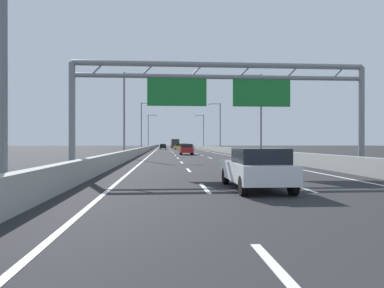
{
  "coord_description": "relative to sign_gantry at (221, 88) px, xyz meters",
  "views": [
    {
      "loc": [
        -3.29,
        -0.93,
        1.67
      ],
      "look_at": [
        1.45,
        61.68,
        1.49
      ],
      "focal_mm": 34.43,
      "sensor_mm": 36.0,
      "label": 1
    }
  ],
  "objects": [
    {
      "name": "streetlamp_left_far",
      "position": [
        -7.45,
        50.52,
        0.55
      ],
      "size": [
        2.58,
        0.28,
        9.5
      ],
      "color": "slate",
      "rests_on": "ground_plane"
    },
    {
      "name": "lane_dash_right_1",
      "position": [
        1.82,
        -7.69,
        -4.84
      ],
      "size": [
        0.16,
        3.0,
        0.01
      ],
      "primitive_type": "cube",
      "color": "white",
      "rests_on": "ground_plane"
    },
    {
      "name": "lane_dash_left_15",
      "position": [
        -1.78,
        118.31,
        -4.84
      ],
      "size": [
        0.16,
        3.0,
        0.01
      ],
      "primitive_type": "cube",
      "color": "white",
      "rests_on": "ground_plane"
    },
    {
      "name": "lane_dash_right_5",
      "position": [
        1.82,
        28.31,
        -4.84
      ],
      "size": [
        0.16,
        3.0,
        0.01
      ],
      "primitive_type": "cube",
      "color": "white",
      "rests_on": "ground_plane"
    },
    {
      "name": "lane_dash_right_10",
      "position": [
        1.82,
        73.31,
        -4.84
      ],
      "size": [
        0.16,
        3.0,
        0.01
      ],
      "primitive_type": "cube",
      "color": "white",
      "rests_on": "ground_plane"
    },
    {
      "name": "lane_dash_left_1",
      "position": [
        -1.78,
        -7.69,
        -4.84
      ],
      "size": [
        0.16,
        3.0,
        0.01
      ],
      "primitive_type": "cube",
      "color": "white",
      "rests_on": "ground_plane"
    },
    {
      "name": "lane_dash_right_15",
      "position": [
        1.82,
        118.31,
        -4.84
      ],
      "size": [
        0.16,
        3.0,
        0.01
      ],
      "primitive_type": "cube",
      "color": "white",
      "rests_on": "ground_plane"
    },
    {
      "name": "orange_car",
      "position": [
        0.14,
        118.71,
        -4.05
      ],
      "size": [
        1.79,
        4.35,
        1.55
      ],
      "color": "orange",
      "rests_on": "ground_plane"
    },
    {
      "name": "lane_dash_left_13",
      "position": [
        -1.78,
        100.31,
        -4.84
      ],
      "size": [
        0.16,
        3.0,
        0.01
      ],
      "primitive_type": "cube",
      "color": "white",
      "rests_on": "ground_plane"
    },
    {
      "name": "lane_dash_left_11",
      "position": [
        -1.78,
        82.31,
        -4.84
      ],
      "size": [
        0.16,
        3.0,
        0.01
      ],
      "primitive_type": "cube",
      "color": "white",
      "rests_on": "ground_plane"
    },
    {
      "name": "streetlamp_left_near",
      "position": [
        -7.45,
        -10.62,
        0.55
      ],
      "size": [
        2.58,
        0.28,
        9.5
      ],
      "color": "slate",
      "rests_on": "ground_plane"
    },
    {
      "name": "edge_line_left",
      "position": [
        -5.23,
        67.81,
        -4.84
      ],
      "size": [
        0.16,
        176.0,
        0.01
      ],
      "primitive_type": "cube",
      "color": "white",
      "rests_on": "ground_plane"
    },
    {
      "name": "edge_line_right",
      "position": [
        5.27,
        67.81,
        -4.84
      ],
      "size": [
        0.16,
        176.0,
        0.01
      ],
      "primitive_type": "cube",
      "color": "white",
      "rests_on": "ground_plane"
    },
    {
      "name": "lane_dash_right_9",
      "position": [
        1.82,
        64.31,
        -4.84
      ],
      "size": [
        0.16,
        3.0,
        0.01
      ],
      "primitive_type": "cube",
      "color": "white",
      "rests_on": "ground_plane"
    },
    {
      "name": "lane_dash_right_2",
      "position": [
        1.82,
        1.31,
        -4.84
      ],
      "size": [
        0.16,
        3.0,
        0.01
      ],
      "primitive_type": "cube",
      "color": "white",
      "rests_on": "ground_plane"
    },
    {
      "name": "lane_dash_left_3",
      "position": [
        -1.78,
        10.31,
        -4.84
      ],
      "size": [
        0.16,
        3.0,
        0.01
      ],
      "primitive_type": "cube",
      "color": "white",
      "rests_on": "ground_plane"
    },
    {
      "name": "lane_dash_right_11",
      "position": [
        1.82,
        82.31,
        -4.84
      ],
      "size": [
        0.16,
        3.0,
        0.01
      ],
      "primitive_type": "cube",
      "color": "white",
      "rests_on": "ground_plane"
    },
    {
      "name": "lane_dash_right_12",
      "position": [
        1.82,
        91.31,
        -4.84
      ],
      "size": [
        0.16,
        3.0,
        0.01
      ],
      "primitive_type": "cube",
      "color": "white",
      "rests_on": "ground_plane"
    },
    {
      "name": "blue_car",
      "position": [
        3.46,
        76.21,
        -4.11
      ],
      "size": [
        1.77,
        4.52,
        1.42
      ],
      "color": "#2347AD",
      "rests_on": "ground_plane"
    },
    {
      "name": "lane_dash_right_7",
      "position": [
        1.82,
        46.31,
        -4.84
      ],
      "size": [
        0.16,
        3.0,
        0.01
      ],
      "primitive_type": "cube",
      "color": "white",
      "rests_on": "ground_plane"
    },
    {
      "name": "yellow_car",
      "position": [
        0.25,
        67.19,
        -4.07
      ],
      "size": [
        1.86,
        4.41,
        1.52
      ],
      "color": "yellow",
      "rests_on": "ground_plane"
    },
    {
      "name": "lane_dash_right_16",
      "position": [
        1.82,
        127.31,
        -4.84
      ],
      "size": [
        0.16,
        3.0,
        0.01
      ],
      "primitive_type": "cube",
      "color": "white",
      "rests_on": "ground_plane"
    },
    {
      "name": "streetlamp_right_far",
      "position": [
        7.48,
        50.52,
        0.55
      ],
      "size": [
        2.58,
        0.28,
        9.5
      ],
      "color": "slate",
      "rests_on": "ground_plane"
    },
    {
      "name": "lane_dash_right_4",
      "position": [
        1.82,
        19.31,
        -4.84
      ],
      "size": [
        0.16,
        3.0,
        0.01
      ],
      "primitive_type": "cube",
      "color": "white",
      "rests_on": "ground_plane"
    },
    {
      "name": "lane_dash_right_3",
      "position": [
        1.82,
        10.31,
        -4.84
      ],
      "size": [
        0.16,
        3.0,
        0.01
      ],
      "primitive_type": "cube",
      "color": "white",
      "rests_on": "ground_plane"
    },
    {
      "name": "white_car",
      "position": [
        0.03,
        -8.16,
        -4.08
      ],
      "size": [
        1.83,
        4.45,
        1.48
      ],
      "color": "silver",
      "rests_on": "ground_plane"
    },
    {
      "name": "lane_dash_right_13",
      "position": [
        1.82,
        100.31,
        -4.84
      ],
      "size": [
        0.16,
        3.0,
        0.01
      ],
      "primitive_type": "cube",
      "color": "white",
      "rests_on": "ground_plane"
    },
    {
      "name": "lane_dash_right_6",
      "position": [
        1.82,
        37.31,
        -4.84
      ],
      "size": [
        0.16,
        3.0,
        0.01
      ],
      "primitive_type": "cube",
      "color": "white",
      "rests_on": "ground_plane"
    },
    {
      "name": "lane_dash_right_14",
      "position": [
        1.82,
        109.31,
        -4.84
      ],
      "size": [
        0.16,
        3.0,
        0.01
      ],
      "primitive_type": "cube",
      "color": "white",
      "rests_on": "ground_plane"
    },
    {
      "name": "silver_car",
      "position": [
        3.64,
        101.97,
        -4.09
      ],
      "size": [
        1.75,
        4.14,
        1.48
      ],
      "color": "#A8ADB2",
      "rests_on": "ground_plane"
    },
    {
      "name": "red_car",
      "position": [
        -0.16,
        30.75,
        -4.1
      ],
      "size": [
        1.78,
        4.37,
        1.46
      ],
      "color": "red",
      "rests_on": "ground_plane"
    },
    {
      "name": "box_truck",
      "position": [
        0.26,
        98.12,
        -3.25
      ],
      "size": [
        2.46,
        8.27,
        2.89
      ],
      "color": "#B21E19",
      "rests_on": "ground_plane"
    },
    {
      "name": "lane_dash_right_17",
      "position": [
        1.82,
        136.31,
        -4.84
      ],
      "size": [
        0.16,
        3.0,
        0.01
      ],
      "primitive_type": "cube",
      "color": "white",
      "rests_on": "ground_plane"
    },
    {
      "name": "lane_dash_left_12",
      "position": [
        -1.78,
        91.31,
        -4.84
      ],
      "size": [
        0.16,
        3.0,
        0.01
      ],
      "primitive_type": "cube",
      "color": "white",
      "rests_on": "ground_plane"
    },
    {
      "name": "lane_dash_left_2",
      "position": [
        -1.78,
        1.31,
        -4.84
      ],
      "size": [
        0.16,
        3.0,
        0.01
      ],
      "primitive_type": "cube",
      "color": "white",
      "rests_on": "ground_plane"
    },
    {
      "name": "streetlamp_left_distant",
      "position": [
        -7.45,
        81.1,
        0.55
      ],
      "size": [
        2.58,
        0.28,
        9.5
      ],
      "color": "slate",
      "rests_on": "ground_plane"
    },
    {
      "name": "lane_dash_left_7",
      "position": [
        -1.78,
        46.31,
        -4.84
      ],
      "size": [
        0.16,
        3.0,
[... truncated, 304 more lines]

